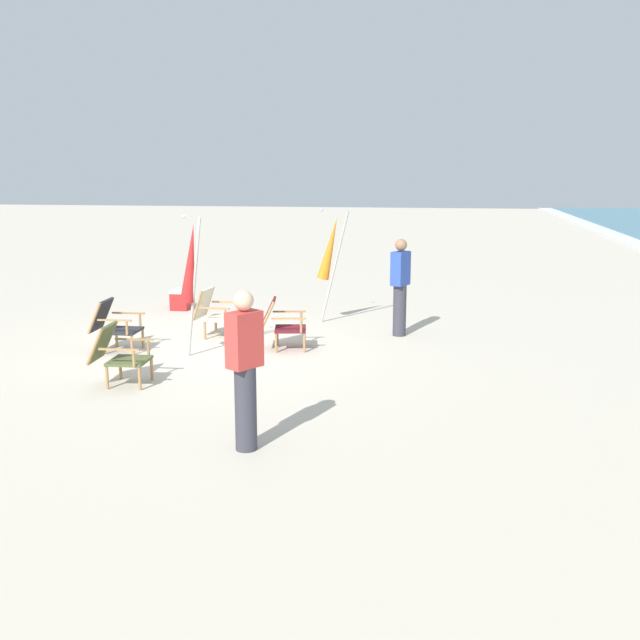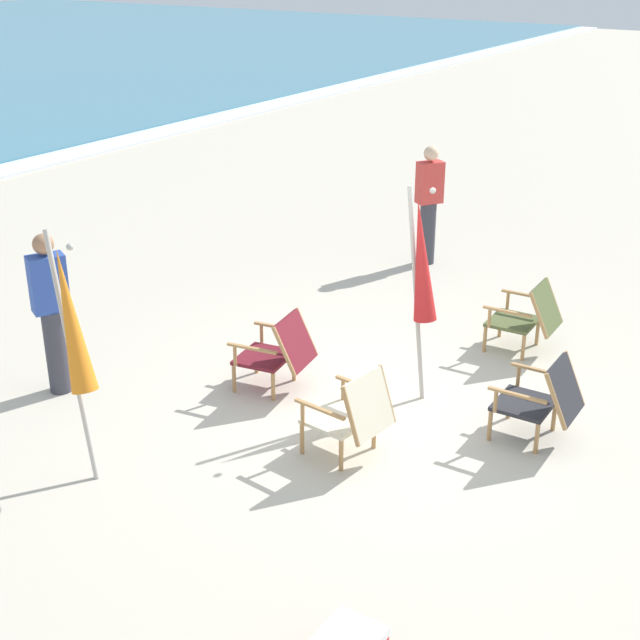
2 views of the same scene
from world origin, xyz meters
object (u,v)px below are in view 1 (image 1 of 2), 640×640
(beach_chair_back_left, at_px, (214,311))
(cooler_box, at_px, (182,299))
(umbrella_furled_red, at_px, (191,265))
(person_by_waterline, at_px, (400,286))
(beach_chair_far_center, at_px, (113,324))
(beach_chair_mid_center, at_px, (117,352))
(person_near_chairs, at_px, (245,369))
(beach_chair_front_left, at_px, (280,322))
(umbrella_furled_orange, at_px, (330,249))

(beach_chair_back_left, relative_size, cooler_box, 1.67)
(umbrella_furled_red, bearing_deg, beach_chair_back_left, -177.41)
(beach_chair_back_left, xyz_separation_m, umbrella_furled_red, (1.31, 0.06, 0.95))
(beach_chair_back_left, relative_size, person_by_waterline, 0.50)
(beach_chair_far_center, xyz_separation_m, cooler_box, (-3.44, -0.07, -0.23))
(person_by_waterline, bearing_deg, beach_chair_mid_center, -46.09)
(beach_chair_mid_center, relative_size, cooler_box, 1.63)
(umbrella_furled_red, height_order, person_near_chairs, umbrella_furled_red)
(beach_chair_far_center, distance_m, cooler_box, 3.45)
(umbrella_furled_red, bearing_deg, person_by_waterline, 121.48)
(person_near_chairs, xyz_separation_m, person_by_waterline, (-5.40, 1.31, 0.00))
(beach_chair_back_left, height_order, beach_chair_far_center, beach_chair_back_left)
(beach_chair_far_center, height_order, person_near_chairs, person_near_chairs)
(beach_chair_far_center, bearing_deg, beach_chair_mid_center, 24.89)
(beach_chair_mid_center, distance_m, beach_chair_back_left, 2.90)
(beach_chair_back_left, bearing_deg, beach_chair_mid_center, -9.27)
(person_by_waterline, bearing_deg, beach_chair_far_center, -68.68)
(beach_chair_front_left, bearing_deg, beach_chair_back_left, -118.27)
(umbrella_furled_red, bearing_deg, beach_chair_front_left, 117.58)
(person_by_waterline, xyz_separation_m, cooler_box, (-1.76, -4.39, -0.64))
(beach_chair_far_center, distance_m, person_near_chairs, 4.79)
(beach_chair_front_left, relative_size, umbrella_furled_red, 0.38)
(beach_chair_mid_center, bearing_deg, beach_chair_front_left, 141.65)
(umbrella_furled_red, distance_m, cooler_box, 4.03)
(beach_chair_far_center, xyz_separation_m, person_near_chairs, (3.71, 3.01, 0.41))
(beach_chair_front_left, relative_size, person_by_waterline, 0.49)
(beach_chair_back_left, distance_m, beach_chair_far_center, 1.71)
(person_by_waterline, bearing_deg, beach_chair_front_left, -56.07)
(person_near_chairs, bearing_deg, cooler_box, -156.68)
(umbrella_furled_red, bearing_deg, person_near_chairs, 25.40)
(beach_chair_far_center, bearing_deg, person_by_waterline, 111.32)
(beach_chair_mid_center, height_order, cooler_box, beach_chair_mid_center)
(beach_chair_mid_center, height_order, umbrella_furled_orange, umbrella_furled_orange)
(beach_chair_mid_center, relative_size, umbrella_furled_orange, 0.39)
(umbrella_furled_red, height_order, person_by_waterline, umbrella_furled_red)
(beach_chair_mid_center, height_order, person_near_chairs, person_near_chairs)
(person_near_chairs, bearing_deg, beach_chair_back_left, -160.23)
(beach_chair_far_center, height_order, umbrella_furled_orange, umbrella_furled_orange)
(beach_chair_mid_center, relative_size, beach_chair_front_left, 0.99)
(beach_chair_mid_center, xyz_separation_m, umbrella_furled_red, (-1.56, 0.53, 0.96))
(beach_chair_front_left, distance_m, person_by_waterline, 2.21)
(beach_chair_far_center, relative_size, person_by_waterline, 0.49)
(umbrella_furled_orange, height_order, cooler_box, umbrella_furled_orange)
(umbrella_furled_orange, relative_size, cooler_box, 4.22)
(beach_chair_back_left, relative_size, umbrella_furled_orange, 0.40)
(umbrella_furled_red, relative_size, person_near_chairs, 1.30)
(beach_chair_back_left, height_order, person_by_waterline, person_by_waterline)
(umbrella_furled_orange, bearing_deg, person_near_chairs, -0.19)
(beach_chair_far_center, bearing_deg, umbrella_furled_orange, 130.06)
(cooler_box, bearing_deg, beach_chair_mid_center, 9.54)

